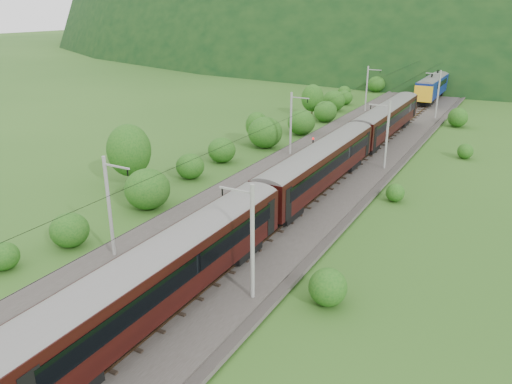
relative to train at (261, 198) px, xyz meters
The scene contains 15 objects.
ground 9.37m from the train, 106.33° to the right, with size 600.00×600.00×0.00m, color #264E18.
railbed 4.77m from the train, 143.03° to the left, with size 14.00×220.00×0.30m, color #38332D.
track_left 6.20m from the train, 159.37° to the left, with size 2.40×220.00×0.27m.
track_right 3.92m from the train, 90.00° to the left, with size 2.40×220.00×0.27m.
catenary_left 25.29m from the train, 109.69° to the left, with size 2.54×192.28×8.00m.
catenary_right 24.10m from the train, 81.12° to the left, with size 2.54×192.28×8.00m.
overhead_wires 4.42m from the train, 143.03° to the left, with size 4.83×198.00×0.03m.
mountain_main 251.85m from the train, 90.55° to the left, with size 504.00×360.00×244.00m, color black.
mountain_ridge 316.46m from the train, 112.76° to the left, with size 336.00×280.00×132.00m, color black.
train is the anchor object (origin of this frame).
hazard_post_near 42.01m from the train, 93.56° to the left, with size 0.14×0.14×1.28m, color red.
hazard_post_far 34.48m from the train, 93.63° to the left, with size 0.15×0.15×1.44m, color red.
signal 25.50m from the train, 103.24° to the left, with size 0.25×0.25×2.28m.
vegetation_left 19.49m from the train, 142.82° to the left, with size 11.46×145.95×6.78m.
vegetation_right 16.04m from the train, 57.25° to the left, with size 6.15×101.35×2.81m.
Camera 1 is at (20.33, -24.99, 18.65)m, focal length 35.00 mm.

